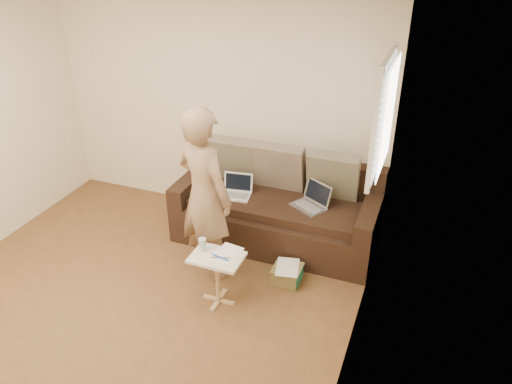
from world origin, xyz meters
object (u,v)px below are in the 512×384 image
(sofa, at_px, (277,207))
(side_table, at_px, (218,279))
(laptop_silver, at_px, (308,208))
(laptop_white, at_px, (235,197))
(drinking_glass, at_px, (202,244))
(striped_box, at_px, (287,274))
(person, at_px, (205,195))

(sofa, distance_m, side_table, 1.21)
(laptop_silver, relative_size, laptop_white, 1.11)
(side_table, bearing_deg, sofa, 81.83)
(drinking_glass, bearing_deg, side_table, -16.37)
(sofa, height_order, laptop_silver, sofa)
(sofa, distance_m, striped_box, 0.83)
(sofa, height_order, side_table, sofa)
(drinking_glass, bearing_deg, laptop_white, 96.01)
(laptop_white, height_order, side_table, laptop_white)
(laptop_silver, height_order, drinking_glass, same)
(laptop_white, bearing_deg, side_table, -83.74)
(laptop_silver, height_order, person, person)
(sofa, bearing_deg, person, -120.24)
(person, distance_m, drinking_glass, 0.48)
(laptop_silver, relative_size, striped_box, 1.27)
(striped_box, bearing_deg, drinking_glass, -145.70)
(side_table, xyz_separation_m, striped_box, (0.52, 0.51, -0.17))
(sofa, bearing_deg, laptop_silver, -9.00)
(laptop_silver, height_order, side_table, laptop_silver)
(laptop_white, relative_size, person, 0.18)
(laptop_white, height_order, person, person)
(laptop_white, height_order, striped_box, laptop_white)
(laptop_silver, xyz_separation_m, drinking_glass, (-0.70, -1.08, 0.06))
(side_table, bearing_deg, drinking_glass, 163.63)
(striped_box, bearing_deg, laptop_white, 144.59)
(side_table, distance_m, drinking_glass, 0.36)
(striped_box, bearing_deg, person, -171.71)
(laptop_white, bearing_deg, laptop_silver, -3.94)
(drinking_glass, xyz_separation_m, striped_box, (0.68, 0.47, -0.49))
(laptop_silver, distance_m, side_table, 1.28)
(laptop_white, height_order, drinking_glass, drinking_glass)
(sofa, xyz_separation_m, side_table, (-0.17, -1.19, -0.17))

